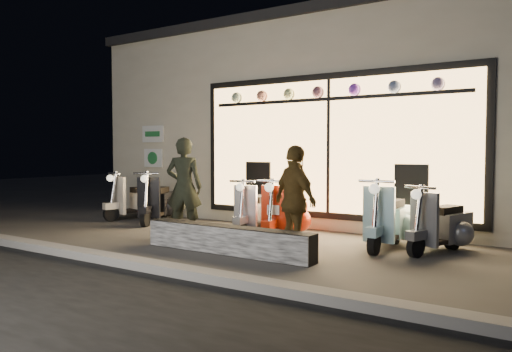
{
  "coord_description": "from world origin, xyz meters",
  "views": [
    {
      "loc": [
        4.61,
        -6.37,
        1.49
      ],
      "look_at": [
        0.09,
        0.6,
        1.05
      ],
      "focal_mm": 35.0,
      "sensor_mm": 36.0,
      "label": 1
    }
  ],
  "objects_px": {
    "scooter_silver": "(258,212)",
    "man": "(184,187)",
    "graffiti_barrier": "(228,240)",
    "scooter_red": "(287,215)",
    "woman": "(295,201)"
  },
  "relations": [
    {
      "from": "graffiti_barrier",
      "to": "man",
      "type": "distance_m",
      "value": 1.79
    },
    {
      "from": "scooter_silver",
      "to": "woman",
      "type": "bearing_deg",
      "value": -50.16
    },
    {
      "from": "woman",
      "to": "scooter_silver",
      "type": "bearing_deg",
      "value": -15.0
    },
    {
      "from": "scooter_silver",
      "to": "man",
      "type": "height_order",
      "value": "man"
    },
    {
      "from": "scooter_silver",
      "to": "man",
      "type": "distance_m",
      "value": 1.41
    },
    {
      "from": "scooter_red",
      "to": "man",
      "type": "xyz_separation_m",
      "value": [
        -1.55,
        -0.83,
        0.46
      ]
    },
    {
      "from": "man",
      "to": "scooter_red",
      "type": "bearing_deg",
      "value": -176.95
    },
    {
      "from": "scooter_silver",
      "to": "graffiti_barrier",
      "type": "bearing_deg",
      "value": -77.32
    },
    {
      "from": "scooter_silver",
      "to": "man",
      "type": "relative_size",
      "value": 0.77
    },
    {
      "from": "graffiti_barrier",
      "to": "scooter_silver",
      "type": "height_order",
      "value": "scooter_silver"
    },
    {
      "from": "graffiti_barrier",
      "to": "man",
      "type": "height_order",
      "value": "man"
    },
    {
      "from": "scooter_red",
      "to": "woman",
      "type": "xyz_separation_m",
      "value": [
        0.86,
        -1.29,
        0.39
      ]
    },
    {
      "from": "graffiti_barrier",
      "to": "scooter_red",
      "type": "xyz_separation_m",
      "value": [
        0.06,
        1.6,
        0.19
      ]
    },
    {
      "from": "graffiti_barrier",
      "to": "man",
      "type": "relative_size",
      "value": 1.61
    },
    {
      "from": "graffiti_barrier",
      "to": "man",
      "type": "xyz_separation_m",
      "value": [
        -1.49,
        0.77,
        0.65
      ]
    }
  ]
}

